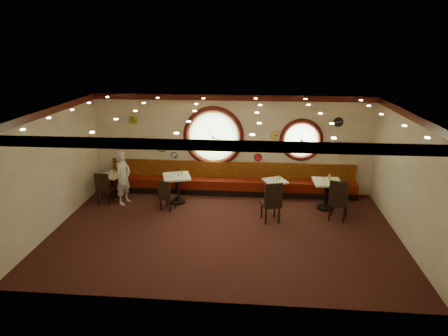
% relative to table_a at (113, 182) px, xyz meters
% --- Properties ---
extents(floor, '(9.00, 6.00, 0.00)m').
position_rel_table_a_xyz_m(floor, '(3.77, -2.17, -0.47)').
color(floor, black).
rests_on(floor, ground).
extents(ceiling, '(9.00, 6.00, 0.02)m').
position_rel_table_a_xyz_m(ceiling, '(3.77, -2.17, 2.73)').
color(ceiling, '#B18D31').
rests_on(ceiling, wall_back).
extents(wall_back, '(9.00, 0.02, 3.20)m').
position_rel_table_a_xyz_m(wall_back, '(3.77, 0.83, 1.13)').
color(wall_back, beige).
rests_on(wall_back, floor).
extents(wall_front, '(9.00, 0.02, 3.20)m').
position_rel_table_a_xyz_m(wall_front, '(3.77, -5.17, 1.13)').
color(wall_front, beige).
rests_on(wall_front, floor).
extents(wall_left, '(0.02, 6.00, 3.20)m').
position_rel_table_a_xyz_m(wall_left, '(-0.73, -2.17, 1.13)').
color(wall_left, beige).
rests_on(wall_left, floor).
extents(wall_right, '(0.02, 6.00, 3.20)m').
position_rel_table_a_xyz_m(wall_right, '(8.27, -2.17, 1.13)').
color(wall_right, beige).
rests_on(wall_right, floor).
extents(molding_back, '(9.00, 0.10, 0.18)m').
position_rel_table_a_xyz_m(molding_back, '(3.77, 0.78, 2.64)').
color(molding_back, '#3D0E0B').
rests_on(molding_back, wall_back).
extents(molding_front, '(9.00, 0.10, 0.18)m').
position_rel_table_a_xyz_m(molding_front, '(3.77, -5.12, 2.64)').
color(molding_front, '#3D0E0B').
rests_on(molding_front, wall_back).
extents(molding_left, '(0.10, 6.00, 0.18)m').
position_rel_table_a_xyz_m(molding_left, '(-0.68, -2.17, 2.64)').
color(molding_left, '#3D0E0B').
rests_on(molding_left, wall_back).
extents(molding_right, '(0.10, 6.00, 0.18)m').
position_rel_table_a_xyz_m(molding_right, '(8.22, -2.17, 2.64)').
color(molding_right, '#3D0E0B').
rests_on(molding_right, wall_back).
extents(banquette_base, '(8.00, 0.55, 0.20)m').
position_rel_table_a_xyz_m(banquette_base, '(3.77, 0.55, -0.37)').
color(banquette_base, black).
rests_on(banquette_base, floor).
extents(banquette_seat, '(8.00, 0.55, 0.30)m').
position_rel_table_a_xyz_m(banquette_seat, '(3.77, 0.55, -0.12)').
color(banquette_seat, '#591107').
rests_on(banquette_seat, banquette_base).
extents(banquette_back, '(8.00, 0.10, 0.55)m').
position_rel_table_a_xyz_m(banquette_back, '(3.77, 0.77, 0.28)').
color(banquette_back, '#5B1107').
rests_on(banquette_back, wall_back).
extents(porthole_left_glass, '(1.66, 0.02, 1.66)m').
position_rel_table_a_xyz_m(porthole_left_glass, '(3.17, 0.83, 1.38)').
color(porthole_left_glass, '#8BC777').
rests_on(porthole_left_glass, wall_back).
extents(porthole_left_frame, '(1.98, 0.18, 1.98)m').
position_rel_table_a_xyz_m(porthole_left_frame, '(3.17, 0.81, 1.38)').
color(porthole_left_frame, '#3D0E0B').
rests_on(porthole_left_frame, wall_back).
extents(porthole_left_ring, '(1.61, 0.03, 1.61)m').
position_rel_table_a_xyz_m(porthole_left_ring, '(3.17, 0.78, 1.38)').
color(porthole_left_ring, gold).
rests_on(porthole_left_ring, wall_back).
extents(porthole_right_glass, '(1.10, 0.02, 1.10)m').
position_rel_table_a_xyz_m(porthole_right_glass, '(5.97, 0.83, 1.33)').
color(porthole_right_glass, '#8BC777').
rests_on(porthole_right_glass, wall_back).
extents(porthole_right_frame, '(1.38, 0.18, 1.38)m').
position_rel_table_a_xyz_m(porthole_right_frame, '(5.97, 0.81, 1.33)').
color(porthole_right_frame, '#3D0E0B').
rests_on(porthole_right_frame, wall_back).
extents(porthole_right_ring, '(1.09, 0.03, 1.09)m').
position_rel_table_a_xyz_m(porthole_right_ring, '(5.97, 0.78, 1.33)').
color(porthole_right_ring, gold).
rests_on(porthole_right_ring, wall_back).
extents(wall_clock_0, '(0.28, 0.03, 0.28)m').
position_rel_table_a_xyz_m(wall_clock_0, '(7.07, 0.79, 1.93)').
color(wall_clock_0, black).
rests_on(wall_clock_0, wall_back).
extents(wall_clock_1, '(0.26, 0.03, 0.26)m').
position_rel_table_a_xyz_m(wall_clock_1, '(0.57, 0.79, 1.88)').
color(wall_clock_1, '#7DB323').
rests_on(wall_clock_1, wall_back).
extents(wall_clock_2, '(0.24, 0.03, 0.24)m').
position_rel_table_a_xyz_m(wall_clock_2, '(4.62, 0.79, 0.73)').
color(wall_clock_2, red).
rests_on(wall_clock_2, wall_back).
extents(wall_clock_3, '(0.36, 0.03, 0.36)m').
position_rel_table_a_xyz_m(wall_clock_3, '(1.47, 0.79, 1.03)').
color(wall_clock_3, yellow).
rests_on(wall_clock_3, wall_back).
extents(wall_clock_4, '(0.34, 0.03, 0.34)m').
position_rel_table_a_xyz_m(wall_clock_4, '(7.32, 0.79, 0.98)').
color(wall_clock_4, silver).
rests_on(wall_clock_4, wall_back).
extents(wall_clock_5, '(0.32, 0.03, 0.32)m').
position_rel_table_a_xyz_m(wall_clock_5, '(0.17, 0.79, 1.08)').
color(wall_clock_5, '#B41712').
rests_on(wall_clock_5, wall_back).
extents(wall_clock_6, '(0.22, 0.03, 0.22)m').
position_rel_table_a_xyz_m(wall_clock_6, '(5.12, 0.79, 1.48)').
color(wall_clock_6, '#D6DB49').
rests_on(wall_clock_6, wall_back).
extents(wall_clock_7, '(0.20, 0.03, 0.20)m').
position_rel_table_a_xyz_m(wall_clock_7, '(1.87, 0.79, 0.73)').
color(wall_clock_7, silver).
rests_on(wall_clock_7, wall_back).
extents(table_a, '(0.88, 0.88, 0.75)m').
position_rel_table_a_xyz_m(table_a, '(0.00, 0.00, 0.00)').
color(table_a, black).
rests_on(table_a, floor).
extents(table_b, '(1.00, 1.00, 0.88)m').
position_rel_table_a_xyz_m(table_b, '(2.16, -0.33, 0.08)').
color(table_b, black).
rests_on(table_b, floor).
extents(table_c, '(0.85, 0.85, 0.71)m').
position_rel_table_a_xyz_m(table_c, '(5.16, 0.00, -0.02)').
color(table_c, black).
rests_on(table_c, floor).
extents(table_d, '(0.82, 0.82, 0.87)m').
position_rel_table_a_xyz_m(table_d, '(6.67, -0.41, 0.08)').
color(table_d, black).
rests_on(table_d, floor).
extents(chair_a, '(0.42, 0.42, 0.62)m').
position_rel_table_a_xyz_m(chair_a, '(-0.05, -0.64, 0.10)').
color(chair_a, black).
rests_on(chair_a, floor).
extents(chair_b, '(0.50, 0.50, 0.58)m').
position_rel_table_a_xyz_m(chair_b, '(1.97, -0.96, 0.07)').
color(chair_b, black).
rests_on(chair_b, floor).
extents(chair_c, '(0.62, 0.62, 0.73)m').
position_rel_table_a_xyz_m(chair_c, '(5.03, -1.49, 0.20)').
color(chair_c, black).
rests_on(chair_c, floor).
extents(chair_d, '(0.64, 0.64, 0.74)m').
position_rel_table_a_xyz_m(chair_d, '(6.86, -1.23, 0.21)').
color(chair_d, black).
rests_on(chair_d, floor).
extents(condiment_a_salt, '(0.04, 0.04, 0.11)m').
position_rel_table_a_xyz_m(condiment_a_salt, '(-0.10, 0.01, 0.33)').
color(condiment_a_salt, silver).
rests_on(condiment_a_salt, table_a).
extents(condiment_b_salt, '(0.04, 0.04, 0.10)m').
position_rel_table_a_xyz_m(condiment_b_salt, '(2.08, -0.22, 0.46)').
color(condiment_b_salt, silver).
rests_on(condiment_b_salt, table_b).
extents(condiment_c_salt, '(0.03, 0.03, 0.09)m').
position_rel_table_a_xyz_m(condiment_c_salt, '(5.12, 0.08, 0.28)').
color(condiment_c_salt, silver).
rests_on(condiment_c_salt, table_c).
extents(condiment_d_salt, '(0.04, 0.04, 0.10)m').
position_rel_table_a_xyz_m(condiment_d_salt, '(6.57, -0.34, 0.45)').
color(condiment_d_salt, '#B9B8BD').
rests_on(condiment_d_salt, table_d).
extents(condiment_a_pepper, '(0.04, 0.04, 0.11)m').
position_rel_table_a_xyz_m(condiment_a_pepper, '(0.07, -0.03, 0.33)').
color(condiment_a_pepper, silver).
rests_on(condiment_a_pepper, table_a).
extents(condiment_b_pepper, '(0.04, 0.04, 0.11)m').
position_rel_table_a_xyz_m(condiment_b_pepper, '(2.22, -0.30, 0.46)').
color(condiment_b_pepper, silver).
rests_on(condiment_b_pepper, table_b).
extents(condiment_c_pepper, '(0.04, 0.04, 0.11)m').
position_rel_table_a_xyz_m(condiment_c_pepper, '(5.21, -0.05, 0.29)').
color(condiment_c_pepper, silver).
rests_on(condiment_c_pepper, table_c).
extents(condiment_d_pepper, '(0.03, 0.03, 0.09)m').
position_rel_table_a_xyz_m(condiment_d_pepper, '(6.73, -0.41, 0.44)').
color(condiment_d_pepper, silver).
rests_on(condiment_d_pepper, table_d).
extents(condiment_a_bottle, '(0.06, 0.06, 0.18)m').
position_rel_table_a_xyz_m(condiment_a_bottle, '(0.08, 0.10, 0.37)').
color(condiment_a_bottle, gold).
rests_on(condiment_a_bottle, table_a).
extents(condiment_b_bottle, '(0.05, 0.05, 0.15)m').
position_rel_table_a_xyz_m(condiment_b_bottle, '(2.30, -0.22, 0.48)').
color(condiment_b_bottle, gold).
rests_on(condiment_b_bottle, table_b).
extents(condiment_c_bottle, '(0.05, 0.05, 0.15)m').
position_rel_table_a_xyz_m(condiment_c_bottle, '(5.30, 0.08, 0.31)').
color(condiment_c_bottle, gold).
rests_on(condiment_c_bottle, table_c).
extents(condiment_d_bottle, '(0.06, 0.06, 0.18)m').
position_rel_table_a_xyz_m(condiment_d_bottle, '(6.73, -0.31, 0.49)').
color(condiment_d_bottle, gold).
rests_on(condiment_d_bottle, table_d).
extents(waiter, '(0.55, 0.69, 1.66)m').
position_rel_table_a_xyz_m(waiter, '(0.55, -0.52, 0.36)').
color(waiter, silver).
rests_on(waiter, floor).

